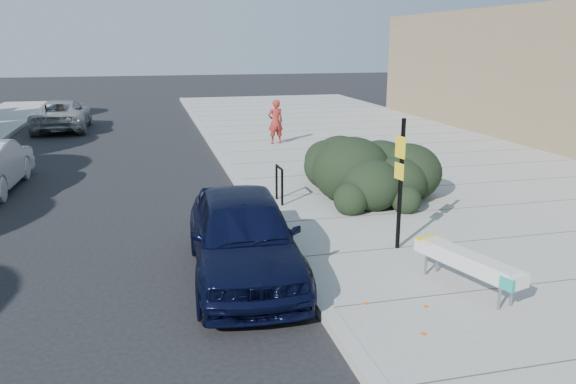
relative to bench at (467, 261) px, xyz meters
name	(u,v)px	position (x,y,z in m)	size (l,w,h in m)	color
ground	(292,266)	(-2.25, 1.91, -0.61)	(120.00, 120.00, 0.00)	black
sidewalk_near	(439,179)	(3.35, 6.91, -0.53)	(11.20, 50.00, 0.15)	gray
curb_near	(244,191)	(-2.25, 6.91, -0.52)	(0.22, 50.00, 0.17)	#9E9E99
bench	(467,261)	(0.00, 0.00, 0.00)	(0.91, 1.96, 0.58)	gray
bike_rack	(279,181)	(-1.65, 5.41, 0.07)	(0.06, 0.60, 0.87)	black
sign_post	(400,176)	(-0.26, 1.91, 0.91)	(0.11, 0.28, 2.39)	black
hedge	(363,157)	(0.68, 6.07, 0.38)	(2.22, 4.44, 1.67)	black
sedan_navy	(243,235)	(-3.15, 1.66, 0.12)	(1.73, 4.30, 1.46)	black
suv_silver	(62,115)	(-8.25, 19.71, 0.06)	(2.23, 4.83, 1.34)	gray
pedestrian	(275,122)	(0.02, 13.18, 0.36)	(0.59, 0.39, 1.63)	maroon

